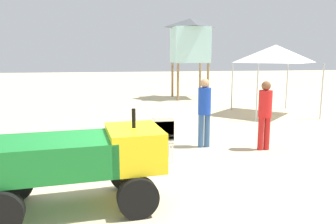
% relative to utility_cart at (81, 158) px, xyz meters
% --- Properties ---
extents(ground, '(80.00, 80.00, 0.00)m').
position_rel_utility_cart_xyz_m(ground, '(0.83, 0.37, -0.78)').
color(ground, beige).
extents(utility_cart, '(2.66, 1.52, 1.50)m').
position_rel_utility_cart_xyz_m(utility_cart, '(0.00, 0.00, 0.00)').
color(utility_cart, '#197A2D').
rests_on(utility_cart, ground).
extents(stacked_plastic_chairs, '(0.48, 0.48, 1.02)m').
position_rel_utility_cart_xyz_m(stacked_plastic_chairs, '(1.52, 1.96, -0.18)').
color(stacked_plastic_chairs, white).
rests_on(stacked_plastic_chairs, ground).
extents(lifeguard_near_left, '(0.32, 0.32, 1.69)m').
position_rel_utility_cart_xyz_m(lifeguard_near_left, '(4.12, 2.52, 0.19)').
color(lifeguard_near_left, red).
rests_on(lifeguard_near_left, ground).
extents(lifeguard_near_center, '(0.32, 0.32, 1.73)m').
position_rel_utility_cart_xyz_m(lifeguard_near_center, '(2.75, 3.00, 0.21)').
color(lifeguard_near_center, '#33598C').
rests_on(lifeguard_near_center, ground).
extents(popup_canopy, '(2.51, 2.51, 2.68)m').
position_rel_utility_cart_xyz_m(popup_canopy, '(6.65, 7.09, 1.55)').
color(popup_canopy, '#B2B2B7').
rests_on(popup_canopy, ground).
extents(lifeguard_tower, '(1.98, 1.98, 4.14)m').
position_rel_utility_cart_xyz_m(lifeguard_tower, '(4.57, 12.41, 2.24)').
color(lifeguard_tower, olive).
rests_on(lifeguard_tower, ground).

